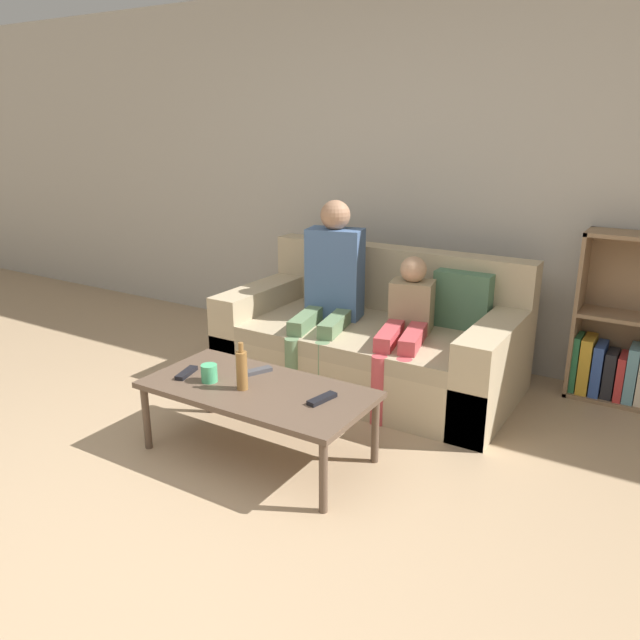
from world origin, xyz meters
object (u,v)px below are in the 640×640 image
object	(u,v)px
couch	(373,343)
cup_near	(209,373)
person_child	(406,323)
tv_remote_0	(322,399)
person_adult	(331,282)
tv_remote_1	(186,373)
bottle	(242,370)
tv_remote_2	(257,371)
coffee_table	(257,393)

from	to	relation	value
couch	cup_near	size ratio (longest dim) A/B	20.48
person_child	tv_remote_0	distance (m)	0.99
person_adult	tv_remote_1	bearing A→B (deg)	-112.25
couch	person_child	bearing A→B (deg)	-27.58
tv_remote_0	tv_remote_1	bearing A→B (deg)	-160.95
tv_remote_1	cup_near	bearing A→B (deg)	-15.29
tv_remote_1	bottle	world-z (taller)	bottle
couch	tv_remote_2	xyz separation A→B (m)	(-0.18, -1.03, 0.12)
couch	tv_remote_1	size ratio (longest dim) A/B	10.68
tv_remote_2	couch	bearing A→B (deg)	106.13
cup_near	tv_remote_0	xyz separation A→B (m)	(0.62, 0.10, -0.04)
tv_remote_0	tv_remote_2	distance (m)	0.49
coffee_table	tv_remote_0	size ratio (longest dim) A/B	6.70
tv_remote_2	bottle	size ratio (longest dim) A/B	0.70
person_adult	tv_remote_0	size ratio (longest dim) A/B	6.80
person_adult	person_child	bearing A→B (deg)	-17.76
coffee_table	tv_remote_1	size ratio (longest dim) A/B	6.68
person_adult	person_child	world-z (taller)	person_adult
couch	cup_near	world-z (taller)	couch
cup_near	tv_remote_1	xyz separation A→B (m)	(-0.16, 0.00, -0.04)
person_adult	tv_remote_1	xyz separation A→B (m)	(-0.21, -1.15, -0.28)
cup_near	tv_remote_0	size ratio (longest dim) A/B	0.52
tv_remote_0	tv_remote_2	bearing A→B (deg)	178.44
bottle	cup_near	bearing A→B (deg)	-176.39
tv_remote_0	tv_remote_2	xyz separation A→B (m)	(-0.48, 0.11, 0.00)
tv_remote_0	tv_remote_2	world-z (taller)	same
cup_near	tv_remote_0	distance (m)	0.63
tv_remote_1	tv_remote_2	xyz separation A→B (m)	(0.31, 0.22, 0.00)
person_adult	tv_remote_1	distance (m)	1.20
couch	coffee_table	size ratio (longest dim) A/B	1.60
cup_near	tv_remote_2	xyz separation A→B (m)	(0.14, 0.22, -0.04)
person_child	tv_remote_1	bearing A→B (deg)	-137.97
person_child	tv_remote_0	xyz separation A→B (m)	(0.00, -0.99, -0.11)
person_adult	person_child	distance (m)	0.60
tv_remote_0	tv_remote_1	size ratio (longest dim) A/B	1.00
coffee_table	tv_remote_2	world-z (taller)	tv_remote_2
person_child	bottle	xyz separation A→B (m)	(-0.41, -1.08, -0.02)
tv_remote_0	tv_remote_1	world-z (taller)	same
tv_remote_2	bottle	world-z (taller)	bottle
tv_remote_2	bottle	distance (m)	0.23
bottle	person_child	bearing A→B (deg)	69.01
coffee_table	tv_remote_0	xyz separation A→B (m)	(0.37, 0.03, 0.05)
couch	tv_remote_2	size ratio (longest dim) A/B	10.86
cup_near	person_child	bearing A→B (deg)	60.38
tv_remote_1	bottle	xyz separation A→B (m)	(0.37, 0.01, 0.09)
couch	cup_near	bearing A→B (deg)	-104.57
tv_remote_2	cup_near	bearing A→B (deg)	-96.85
tv_remote_0	coffee_table	bearing A→B (deg)	-163.26
coffee_table	cup_near	distance (m)	0.28
couch	tv_remote_1	bearing A→B (deg)	-111.43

